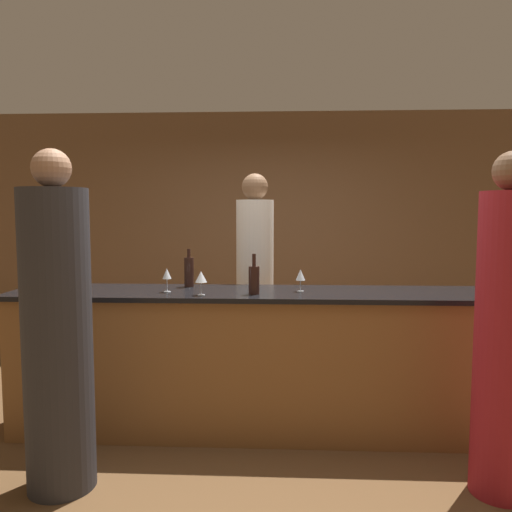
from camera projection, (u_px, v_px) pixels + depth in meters
name	position (u px, v px, depth m)	size (l,w,h in m)	color
ground_plane	(259.00, 430.00, 3.75)	(14.00, 14.00, 0.00)	brown
back_wall	(267.00, 232.00, 5.94)	(8.00, 0.06, 2.80)	brown
bar_counter	(259.00, 361.00, 3.70)	(3.65, 0.66, 1.06)	brown
bartender	(255.00, 294.00, 4.33)	(0.32, 0.32, 1.96)	silver
guest_0	(506.00, 337.00, 2.83)	(0.34, 0.34, 1.97)	maroon
guest_1	(57.00, 335.00, 2.90)	(0.39, 0.39, 1.99)	#2D2D33
wine_bottle_0	(189.00, 271.00, 3.87)	(0.07, 0.07, 0.30)	black
wine_bottle_1	(254.00, 279.00, 3.52)	(0.08, 0.08, 0.29)	black
wine_glass_0	(201.00, 277.00, 3.46)	(0.08, 0.08, 0.17)	silver
wine_glass_1	(167.00, 274.00, 3.60)	(0.06, 0.06, 0.17)	silver
wine_glass_2	(300.00, 275.00, 3.62)	(0.07, 0.07, 0.16)	silver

